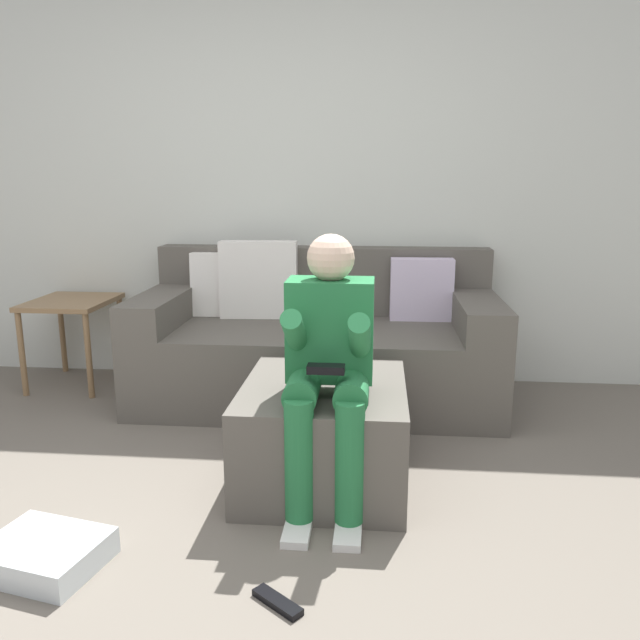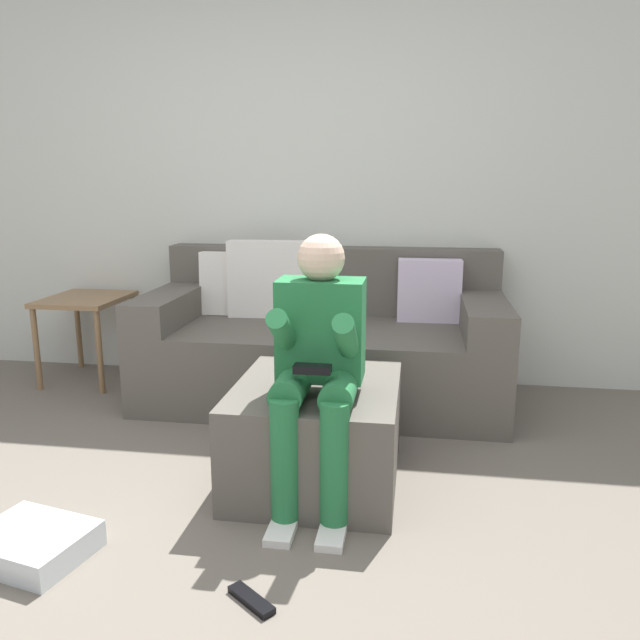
% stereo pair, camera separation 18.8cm
% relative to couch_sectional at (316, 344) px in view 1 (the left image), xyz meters
% --- Properties ---
extents(ground_plane, '(7.67, 7.67, 0.00)m').
position_rel_couch_sectional_xyz_m(ground_plane, '(-0.29, -1.88, -0.33)').
color(ground_plane, '#6B6359').
extents(wall_back, '(5.90, 0.10, 2.43)m').
position_rel_couch_sectional_xyz_m(wall_back, '(-0.29, 0.46, 0.88)').
color(wall_back, silver).
rests_on(wall_back, ground_plane).
extents(couch_sectional, '(2.07, 0.95, 0.92)m').
position_rel_couch_sectional_xyz_m(couch_sectional, '(0.00, 0.00, 0.00)').
color(couch_sectional, '#59544C').
rests_on(couch_sectional, ground_plane).
extents(ottoman, '(0.69, 0.79, 0.44)m').
position_rel_couch_sectional_xyz_m(ottoman, '(0.14, -1.07, -0.11)').
color(ottoman, '#59544C').
rests_on(ottoman, ground_plane).
extents(person_seated, '(0.34, 0.55, 1.08)m').
position_rel_couch_sectional_xyz_m(person_seated, '(0.17, -1.26, 0.28)').
color(person_seated, '#26723F').
rests_on(person_seated, ground_plane).
extents(storage_bin, '(0.44, 0.39, 0.10)m').
position_rel_couch_sectional_xyz_m(storage_bin, '(-0.75, -1.79, -0.28)').
color(storage_bin, silver).
rests_on(storage_bin, ground_plane).
extents(side_table, '(0.48, 0.55, 0.55)m').
position_rel_couch_sectional_xyz_m(side_table, '(-1.56, 0.10, 0.13)').
color(side_table, olive).
rests_on(side_table, ground_plane).
extents(remote_near_ottoman, '(0.18, 0.15, 0.02)m').
position_rel_couch_sectional_xyz_m(remote_near_ottoman, '(0.07, -1.92, -0.32)').
color(remote_near_ottoman, black).
rests_on(remote_near_ottoman, ground_plane).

